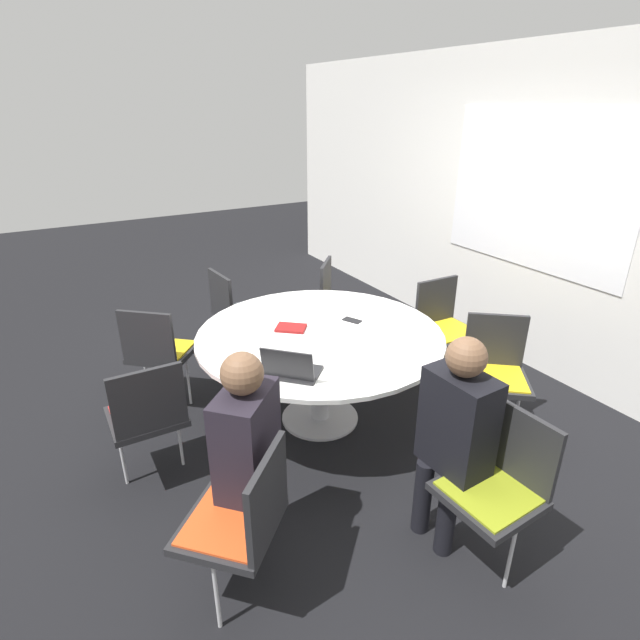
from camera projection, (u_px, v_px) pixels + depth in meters
ground_plane at (320, 418)px, 3.84m from camera, size 16.00×16.00×0.00m
wall_back at (534, 214)px, 4.26m from camera, size 8.00×0.07×2.70m
conference_table at (320, 345)px, 3.58m from camera, size 1.76×1.76×0.73m
chair_0 at (242, 516)px, 2.25m from camera, size 0.61×0.61×0.87m
chair_1 at (499, 479)px, 2.47m from camera, size 0.46×0.44×0.87m
chair_2 at (495, 367)px, 3.52m from camera, size 0.60×0.61×0.87m
chair_3 at (444, 322)px, 4.23m from camera, size 0.43×0.45×0.87m
chair_4 at (339, 297)px, 4.76m from camera, size 0.61×0.61×0.87m
chair_5 at (235, 308)px, 4.52m from camera, size 0.48×0.46×0.87m
chair_6 at (158, 348)px, 3.79m from camera, size 0.61×0.61×0.87m
chair_7 at (147, 412)px, 3.01m from camera, size 0.42×0.44×0.87m
person_0 at (244, 446)px, 2.41m from camera, size 0.41×0.41×1.22m
person_1 at (455, 428)px, 2.54m from camera, size 0.37×0.27×1.22m
laptop at (291, 369)px, 2.96m from camera, size 0.40×0.40×0.21m
spiral_notebook at (291, 328)px, 3.60m from camera, size 0.25×0.26×0.02m
cell_phone at (352, 320)px, 3.74m from camera, size 0.16×0.12×0.01m
handbag at (415, 346)px, 4.66m from camera, size 0.36×0.16×0.28m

